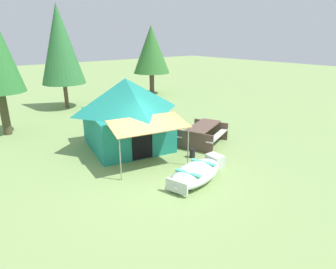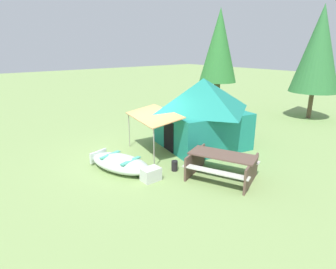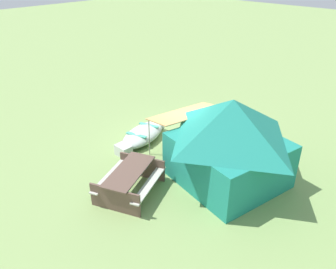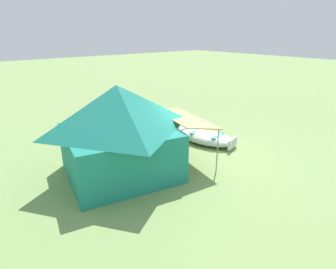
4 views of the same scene
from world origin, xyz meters
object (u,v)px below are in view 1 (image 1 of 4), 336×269
beached_rowboat (195,173)px  fuel_can (192,153)px  cooler_box (215,160)px  picnic_table (203,132)px  canvas_cabin_tent (127,112)px  pine_tree_back_right (151,50)px  pine_tree_far_center (60,45)px

beached_rowboat → fuel_can: size_ratio=7.49×
cooler_box → fuel_can: size_ratio=1.67×
picnic_table → cooler_box: size_ratio=4.31×
canvas_cabin_tent → pine_tree_back_right: (7.19, 8.20, 1.80)m
fuel_can → picnic_table: bearing=30.0°
fuel_can → pine_tree_back_right: 12.57m
canvas_cabin_tent → fuel_can: 2.97m
beached_rowboat → cooler_box: beached_rowboat is taller
pine_tree_back_right → pine_tree_far_center: (-6.61, -0.26, 0.48)m
fuel_can → pine_tree_back_right: bearing=60.6°
beached_rowboat → pine_tree_back_right: (7.15, 11.95, 2.95)m
cooler_box → pine_tree_back_right: pine_tree_back_right is taller
pine_tree_far_center → canvas_cabin_tent: bearing=-94.2°
beached_rowboat → picnic_table: size_ratio=1.04×
fuel_can → pine_tree_far_center: pine_tree_far_center is taller
pine_tree_back_right → pine_tree_far_center: bearing=-177.8°
picnic_table → pine_tree_back_right: 11.26m
beached_rowboat → fuel_can: beached_rowboat is taller
cooler_box → pine_tree_back_right: (5.91, 11.63, 3.00)m
picnic_table → fuel_can: picnic_table is taller
beached_rowboat → canvas_cabin_tent: canvas_cabin_tent is taller
fuel_can → beached_rowboat: bearing=-131.0°
canvas_cabin_tent → pine_tree_far_center: pine_tree_far_center is taller
beached_rowboat → pine_tree_back_right: pine_tree_back_right is taller
canvas_cabin_tent → beached_rowboat: bearing=-89.4°
picnic_table → pine_tree_back_right: size_ratio=0.49×
fuel_can → canvas_cabin_tent: bearing=116.2°
beached_rowboat → canvas_cabin_tent: 3.93m
cooler_box → picnic_table: bearing=55.2°
canvas_cabin_tent → fuel_can: (1.19, -2.43, -1.23)m
cooler_box → pine_tree_far_center: (-0.70, 11.37, 3.48)m
picnic_table → fuel_can: size_ratio=7.20×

